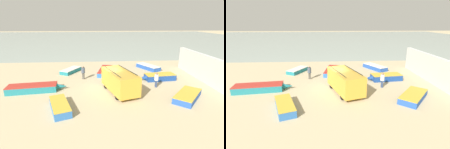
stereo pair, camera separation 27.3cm
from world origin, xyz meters
TOP-DOWN VIEW (x-y plane):
  - ground_plane at (0.00, 0.00)m, footprint 200.00×200.00m
  - sea_water at (0.00, 52.00)m, footprint 120.00×80.00m
  - harbor_wall at (11.05, 1.00)m, footprint 0.50×12.89m
  - parked_van at (1.04, -1.29)m, footprint 3.40×5.24m
  - fishing_rowboat_0 at (-7.24, -0.56)m, footprint 5.70×2.14m
  - fishing_rowboat_1 at (-0.06, 5.33)m, footprint 2.24×5.33m
  - fishing_rowboat_2 at (-4.01, -4.40)m, footprint 2.34×4.07m
  - fishing_rowboat_3 at (6.01, 6.99)m, footprint 2.99×4.40m
  - fishing_rowboat_4 at (6.05, 2.07)m, footprint 4.27×1.89m
  - fishing_rowboat_5 at (-4.66, 5.98)m, footprint 2.64×3.81m
  - fishing_rowboat_6 at (7.01, -3.18)m, footprint 3.69×4.02m
  - fisherman_0 at (-2.79, 2.85)m, footprint 0.42×0.42m
  - fisherman_1 at (5.00, -0.28)m, footprint 0.42×0.42m

SIDE VIEW (x-z plane):
  - ground_plane at x=0.00m, z-range 0.00..0.00m
  - sea_water at x=0.00m, z-range 0.00..0.01m
  - fishing_rowboat_5 at x=-4.66m, z-range 0.00..0.51m
  - fishing_rowboat_6 at x=7.01m, z-range 0.00..0.57m
  - fishing_rowboat_1 at x=-0.06m, z-range 0.00..0.58m
  - fishing_rowboat_3 at x=6.01m, z-range 0.00..0.59m
  - fishing_rowboat_2 at x=-4.01m, z-range 0.00..0.63m
  - fishing_rowboat_0 at x=-7.24m, z-range 0.00..0.67m
  - fishing_rowboat_4 at x=6.05m, z-range 0.00..0.69m
  - fisherman_1 at x=5.00m, z-range 0.16..1.75m
  - fisherman_0 at x=-2.79m, z-range 0.16..1.77m
  - parked_van at x=1.04m, z-range 0.05..2.28m
  - harbor_wall at x=11.05m, z-range 0.00..2.99m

